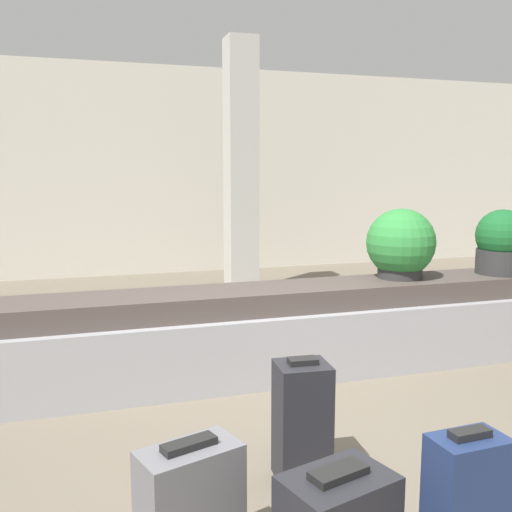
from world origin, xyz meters
TOP-DOWN VIEW (x-y plane):
  - ground_plane at (0.00, 0.00)m, footprint 18.00×18.00m
  - back_wall at (0.00, 6.22)m, footprint 18.00×0.06m
  - carousel at (0.00, 1.36)m, footprint 8.68×0.71m
  - pillar at (0.68, 4.14)m, footprint 0.37×0.37m
  - suitcase_4 at (-0.23, -0.17)m, footprint 0.29×0.26m
  - potted_plant_0 at (2.25, 1.32)m, footprint 0.45×0.45m
  - potted_plant_1 at (1.29, 1.41)m, footprint 0.58×0.58m

SIDE VIEW (x-z plane):
  - ground_plane at x=0.00m, z-range 0.00..0.00m
  - suitcase_4 at x=-0.23m, z-range -0.01..0.64m
  - carousel at x=0.00m, z-range -0.02..0.68m
  - potted_plant_0 at x=2.25m, z-range 0.69..1.25m
  - potted_plant_1 at x=1.29m, z-range 0.68..1.27m
  - back_wall at x=0.00m, z-range 0.00..3.20m
  - pillar at x=0.68m, z-range 0.00..3.20m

